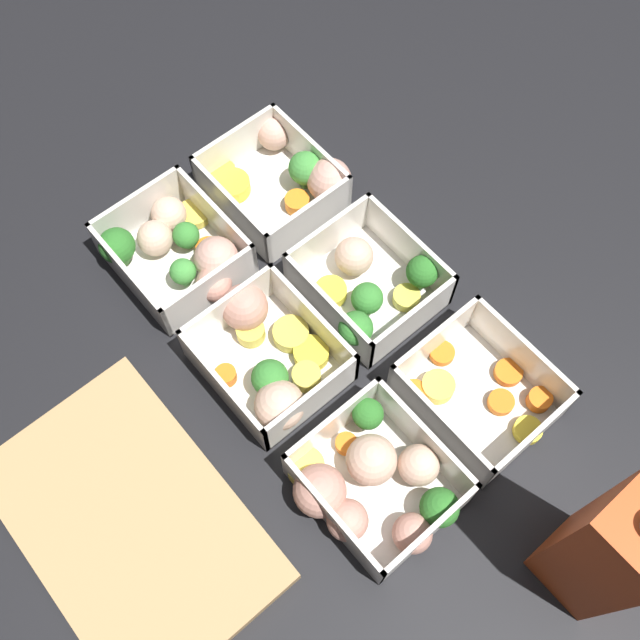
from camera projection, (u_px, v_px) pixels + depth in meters
ground_plane at (320, 328)px, 0.80m from camera, size 4.00×4.00×0.00m
container_near_left at (478, 393)px, 0.75m from camera, size 0.15×0.13×0.06m
container_near_center at (369, 284)px, 0.79m from camera, size 0.14×0.13×0.06m
container_near_right at (288, 177)px, 0.85m from camera, size 0.16×0.15×0.06m
container_far_left at (372, 483)px, 0.70m from camera, size 0.16×0.14×0.06m
container_far_center at (268, 358)px, 0.76m from camera, size 0.17×0.13×0.06m
container_far_right at (179, 250)px, 0.81m from camera, size 0.15×0.14×0.06m
juice_carton at (610, 550)px, 0.60m from camera, size 0.07×0.07×0.20m
cutting_board at (131, 522)px, 0.70m from camera, size 0.28×0.18×0.02m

